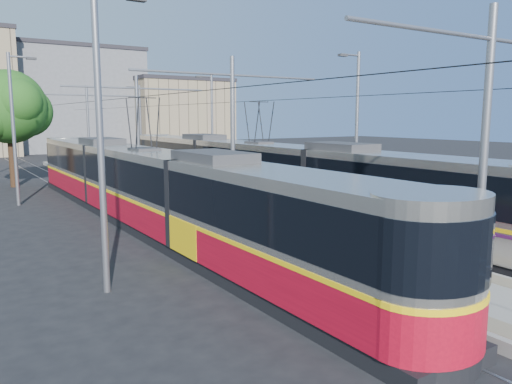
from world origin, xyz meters
TOP-DOWN VIEW (x-y plane):
  - ground at (0.00, 0.00)m, footprint 160.00×160.00m
  - platform at (0.00, 17.00)m, footprint 4.00×50.00m
  - tactile_strip_left at (-1.45, 17.00)m, footprint 0.70×50.00m
  - tactile_strip_right at (1.45, 17.00)m, footprint 0.70×50.00m
  - rails at (0.00, 17.00)m, footprint 8.71×70.00m
  - track_arrow at (-3.60, -3.00)m, footprint 1.20×5.00m
  - tram_left at (-3.60, 9.32)m, footprint 2.43×31.25m
  - tram_right at (3.60, 11.35)m, footprint 2.43×32.23m
  - catenary at (0.00, 14.15)m, footprint 9.20×70.00m
  - street_lamps at (-0.00, 21.00)m, footprint 15.18×38.22m
  - shelter at (0.52, 16.23)m, footprint 0.65×0.98m
  - tree at (-6.38, 26.14)m, footprint 5.38×4.97m
  - building_centre at (6.00, 64.00)m, footprint 18.36×14.28m
  - building_right at (20.00, 58.00)m, footprint 14.28×10.20m

SIDE VIEW (x-z plane):
  - ground at x=0.00m, z-range 0.00..0.00m
  - track_arrow at x=-3.60m, z-range 0.00..0.01m
  - rails at x=0.00m, z-range 0.00..0.03m
  - platform at x=0.00m, z-range 0.00..0.30m
  - tactile_strip_left at x=-1.45m, z-range 0.30..0.31m
  - tactile_strip_right at x=1.45m, z-range 0.30..0.31m
  - shelter at x=0.52m, z-range 0.35..2.43m
  - tram_left at x=-3.60m, z-range -1.04..4.46m
  - tram_right at x=3.60m, z-range -0.89..4.61m
  - street_lamps at x=0.00m, z-range 0.18..8.18m
  - catenary at x=0.00m, z-range 1.02..8.02m
  - building_right at x=20.00m, z-range 0.01..10.31m
  - tree at x=-6.38m, z-range 1.38..9.19m
  - building_centre at x=6.00m, z-range 0.01..14.30m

